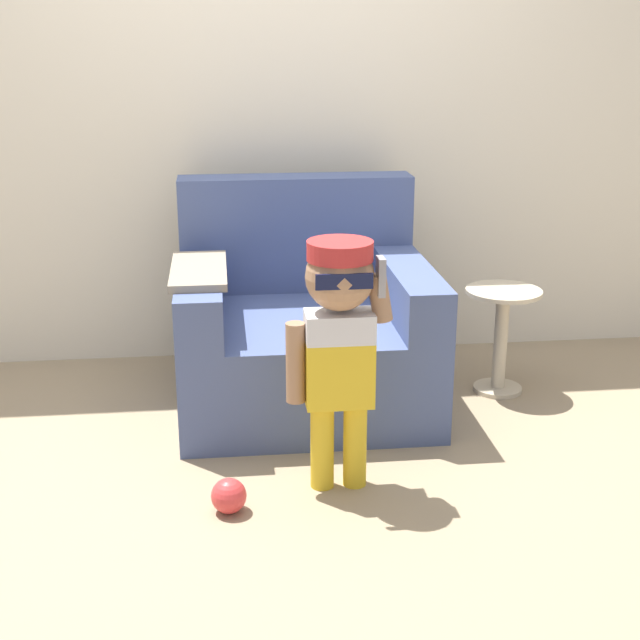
# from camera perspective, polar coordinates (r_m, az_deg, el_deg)

# --- Properties ---
(ground_plane) EXTENTS (10.00, 10.00, 0.00)m
(ground_plane) POSITION_cam_1_polar(r_m,az_deg,el_deg) (3.80, -2.88, -6.13)
(ground_plane) COLOR #998466
(wall_back) EXTENTS (10.00, 0.05, 2.60)m
(wall_back) POSITION_cam_1_polar(r_m,az_deg,el_deg) (4.28, -3.90, 14.62)
(wall_back) COLOR beige
(wall_back) RESTS_ON ground_plane
(armchair) EXTENTS (1.07, 0.99, 0.93)m
(armchair) POSITION_cam_1_polar(r_m,az_deg,el_deg) (3.87, -1.12, -0.53)
(armchair) COLOR #475684
(armchair) RESTS_ON ground_plane
(person_child) EXTENTS (0.37, 0.27, 0.90)m
(person_child) POSITION_cam_1_polar(r_m,az_deg,el_deg) (3.01, 1.22, -0.46)
(person_child) COLOR gold
(person_child) RESTS_ON ground_plane
(side_table) EXTENTS (0.33, 0.33, 0.48)m
(side_table) POSITION_cam_1_polar(r_m,az_deg,el_deg) (4.03, 11.53, -0.65)
(side_table) COLOR beige
(side_table) RESTS_ON ground_plane
(toy_ball) EXTENTS (0.12, 0.12, 0.12)m
(toy_ball) POSITION_cam_1_polar(r_m,az_deg,el_deg) (3.08, -5.86, -11.13)
(toy_ball) COLOR #D13838
(toy_ball) RESTS_ON ground_plane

